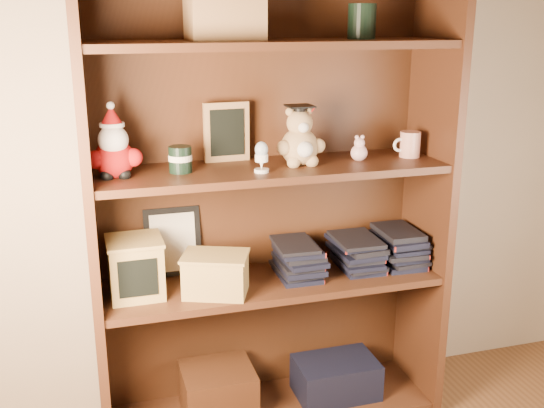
{
  "coord_description": "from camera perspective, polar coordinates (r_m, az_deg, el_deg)",
  "views": [
    {
      "loc": [
        -0.64,
        -0.64,
        1.42
      ],
      "look_at": [
        -0.06,
        1.3,
        0.82
      ],
      "focal_mm": 42.0,
      "sensor_mm": 36.0,
      "label": 1
    }
  ],
  "objects": [
    {
      "name": "shelf_lower",
      "position": [
        2.22,
        -0.0,
        -7.02
      ],
      "size": [
        1.14,
        0.33,
        0.02
      ],
      "color": "#452413",
      "rests_on": "ground"
    },
    {
      "name": "book_stack_mid",
      "position": [
        2.29,
        7.67,
        -4.3
      ],
      "size": [
        0.14,
        0.2,
        0.13
      ],
      "color": "black",
      "rests_on": "shelf_lower"
    },
    {
      "name": "treats_box",
      "position": [
        2.1,
        -12.13,
        -5.54
      ],
      "size": [
        0.18,
        0.18,
        0.19
      ],
      "color": "#B39049",
      "rests_on": "shelf_lower"
    },
    {
      "name": "grad_teddy_bear",
      "position": [
        2.09,
        2.53,
        5.59
      ],
      "size": [
        0.17,
        0.14,
        0.2
      ],
      "color": "tan",
      "rests_on": "shelf_upper"
    },
    {
      "name": "santa_plush",
      "position": [
        1.98,
        -14.0,
        4.78
      ],
      "size": [
        0.17,
        0.12,
        0.24
      ],
      "color": "#A50F0F",
      "rests_on": "shelf_upper"
    },
    {
      "name": "teacher_mug",
      "position": [
        2.26,
        12.22,
        5.25
      ],
      "size": [
        0.1,
        0.07,
        0.09
      ],
      "color": "silver",
      "rests_on": "shelf_upper"
    },
    {
      "name": "egg_cup",
      "position": [
        1.99,
        -0.95,
        4.34
      ],
      "size": [
        0.05,
        0.05,
        0.1
      ],
      "color": "white",
      "rests_on": "shelf_upper"
    },
    {
      "name": "pencils_box",
      "position": [
        2.08,
        -5.07,
        -6.26
      ],
      "size": [
        0.25,
        0.22,
        0.14
      ],
      "color": "#B39049",
      "rests_on": "shelf_lower"
    },
    {
      "name": "chalkboard_plaque",
      "position": [
        2.14,
        -4.1,
        6.37
      ],
      "size": [
        0.16,
        0.09,
        0.2
      ],
      "color": "#9E7547",
      "rests_on": "shelf_upper"
    },
    {
      "name": "book_stack_right",
      "position": [
        2.36,
        11.35,
        -3.85
      ],
      "size": [
        0.14,
        0.2,
        0.13
      ],
      "color": "black",
      "rests_on": "shelf_lower"
    },
    {
      "name": "certificate_frame",
      "position": [
        2.23,
        -8.87,
        -3.37
      ],
      "size": [
        0.19,
        0.05,
        0.24
      ],
      "color": "black",
      "rests_on": "shelf_lower"
    },
    {
      "name": "bookcase",
      "position": [
        2.18,
        -0.44,
        -0.68
      ],
      "size": [
        1.2,
        0.35,
        1.6
      ],
      "color": "#452413",
      "rests_on": "ground"
    },
    {
      "name": "pink_figurine",
      "position": [
        2.18,
        7.82,
        4.78
      ],
      "size": [
        0.06,
        0.06,
        0.09
      ],
      "color": "beige",
      "rests_on": "shelf_upper"
    },
    {
      "name": "teachers_tin",
      "position": [
        2.01,
        -8.22,
        4.02
      ],
      "size": [
        0.07,
        0.07,
        0.08
      ],
      "color": "black",
      "rests_on": "shelf_upper"
    },
    {
      "name": "shelf_upper",
      "position": [
        2.09,
        -0.0,
        3.09
      ],
      "size": [
        1.14,
        0.33,
        0.02
      ],
      "color": "#452413",
      "rests_on": "ground"
    },
    {
      "name": "book_stack_left",
      "position": [
        2.21,
        2.27,
        -4.93
      ],
      "size": [
        0.14,
        0.2,
        0.13
      ],
      "color": "black",
      "rests_on": "shelf_lower"
    }
  ]
}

